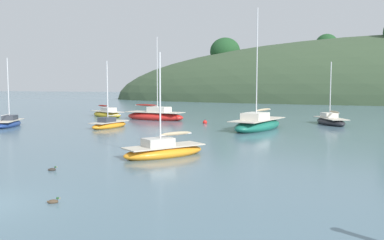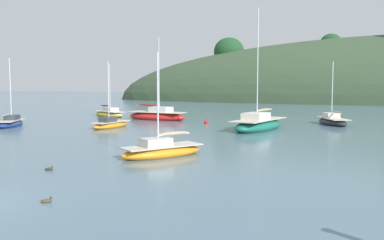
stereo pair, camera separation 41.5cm
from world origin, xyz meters
TOP-DOWN VIEW (x-y plane):
  - sailboat_yellow_far at (-9.12, 22.59)m, footprint 1.97×4.69m
  - sailboat_white_near at (3.90, 25.90)m, footprint 4.13×8.06m
  - sailboat_red_portside at (-9.11, 32.07)m, footprint 7.57×3.38m
  - sailboat_teal_outer at (-16.62, 33.85)m, footprint 5.80×4.12m
  - sailboat_blue_center at (-18.62, 20.19)m, footprint 3.65×5.07m
  - sailboat_navy_dinghy at (9.67, 33.29)m, footprint 3.91×5.68m
  - sailboat_orange_cutter at (1.91, 10.73)m, footprint 4.08×4.98m
  - mooring_buoy_outer at (-2.31, 29.69)m, footprint 0.44×0.44m
  - duck_lone_right at (-1.27, 5.55)m, footprint 0.38×0.35m
  - duck_lone_left at (2.23, 1.41)m, footprint 0.39×0.35m

SIDE VIEW (x-z plane):
  - duck_lone_right at x=-1.27m, z-range -0.07..0.17m
  - duck_lone_left at x=2.23m, z-range -0.07..0.17m
  - mooring_buoy_outer at x=-2.31m, z-range -0.15..0.39m
  - sailboat_yellow_far at x=-9.12m, z-range -2.81..3.42m
  - sailboat_blue_center at x=-18.62m, z-range -2.99..3.62m
  - sailboat_orange_cutter at x=1.91m, z-range -2.59..3.23m
  - sailboat_navy_dinghy at x=9.67m, z-range -2.85..3.55m
  - sailboat_teal_outer at x=-16.62m, z-range -2.96..3.66m
  - sailboat_red_portside at x=-9.11m, z-range -4.32..5.20m
  - sailboat_white_near at x=3.90m, z-range -4.91..5.83m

